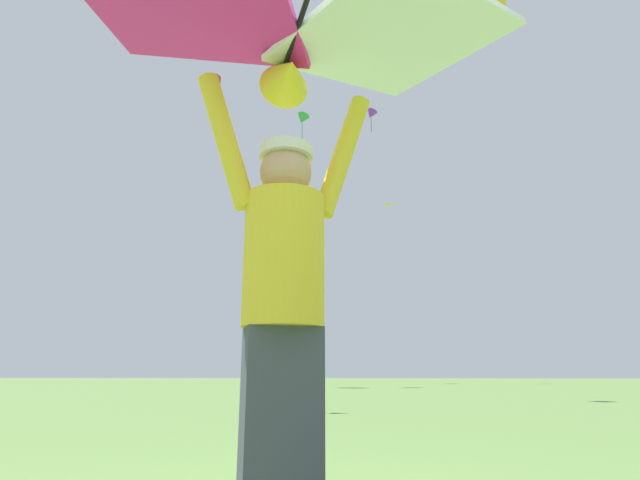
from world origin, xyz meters
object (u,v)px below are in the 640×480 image
Objects in this scene: distant_kite_yellow_far_center at (388,204)px; distant_kite_red_mid_left at (232,38)px; distant_kite_red_low_left at (213,84)px; distant_kite_yellow_overhead_distant at (501,3)px; marker_flag at (289,307)px; kite_flyer_person at (283,298)px; held_stunt_kite at (293,31)px; distant_kite_green_mid_right at (302,119)px; distant_kite_purple_low_right at (371,114)px.

distant_kite_yellow_far_center is 0.27× the size of distant_kite_red_mid_left.
distant_kite_red_mid_left is (-10.41, -10.15, 7.98)m from distant_kite_yellow_far_center.
distant_kite_red_low_left is 16.29m from distant_kite_yellow_overhead_distant.
marker_flag is (-4.07, -27.55, -11.70)m from distant_kite_yellow_far_center.
distant_kite_yellow_far_center is (3.21, 34.27, 12.55)m from kite_flyer_person.
held_stunt_kite is 36.32m from distant_kite_yellow_far_center.
kite_flyer_person is 1.39× the size of distant_kite_red_low_left.
distant_kite_red_mid_left reaches higher than held_stunt_kite.
distant_kite_red_low_left is at bearing 108.95° from kite_flyer_person.
kite_flyer_person is 29.18m from distant_kite_red_low_left.
marker_flag is at bearing -66.61° from distant_kite_red_low_left.
held_stunt_kite is at bearing -83.86° from distant_kite_green_mid_right.
distant_kite_yellow_overhead_distant is at bearing -55.69° from distant_kite_green_mid_right.
kite_flyer_person is 36.64m from distant_kite_yellow_far_center.
distant_kite_green_mid_right is at bearing 65.68° from distant_kite_red_mid_left.
marker_flag is at bearing -96.38° from distant_kite_purple_low_right.
distant_kite_red_mid_left reaches higher than kite_flyer_person.
marker_flag is at bearing 97.50° from held_stunt_kite.
distant_kite_red_mid_left is (-14.44, 7.39, 4.69)m from distant_kite_yellow_overhead_distant.
distant_kite_yellow_far_center is at bearing 44.27° from distant_kite_red_mid_left.
distant_kite_green_mid_right is 2.97× the size of distant_kite_yellow_overhead_distant.
distant_kite_yellow_overhead_distant is at bearing 66.82° from held_stunt_kite.
distant_kite_green_mid_right reaches higher than distant_kite_yellow_far_center.
distant_kite_purple_low_right is 5.48m from distant_kite_green_mid_right.
distant_kite_yellow_far_center is at bearing 102.91° from distant_kite_yellow_overhead_distant.
distant_kite_red_low_left is 16.34m from distant_kite_yellow_far_center.
marker_flag is at bearing -84.22° from distant_kite_green_mid_right.
distant_kite_purple_low_right reaches higher than kite_flyer_person.
distant_kite_red_low_left is 0.67× the size of marker_flag.
distant_kite_yellow_overhead_distant is (10.70, -15.67, -3.40)m from distant_kite_green_mid_right.
distant_kite_purple_low_right is at bearing 108.39° from distant_kite_yellow_overhead_distant.
distant_kite_purple_low_right reaches higher than marker_flag.
distant_kite_yellow_overhead_distant is at bearing 66.60° from kite_flyer_person.
distant_kite_red_mid_left reaches higher than distant_kite_green_mid_right.
held_stunt_kite is 23.42m from distant_kite_yellow_overhead_distant.
held_stunt_kite is 37.31m from distant_kite_green_mid_right.
distant_kite_red_low_left reaches higher than distant_kite_yellow_far_center.
kite_flyer_person is 3.48× the size of distant_kite_yellow_far_center.
distant_kite_red_low_left is at bearing 108.95° from held_stunt_kite.
distant_kite_red_mid_left reaches higher than distant_kite_yellow_overhead_distant.
held_stunt_kite is at bearing -82.50° from marker_flag.
distant_kite_red_low_left is 4.41m from distant_kite_red_mid_left.
kite_flyer_person is 37.87m from distant_kite_purple_low_right.
distant_kite_red_low_left is 0.61× the size of distant_kite_green_mid_right.
held_stunt_kite is 6.88m from marker_flag.
distant_kite_green_mid_right is at bearing 96.10° from kite_flyer_person.
distant_kite_purple_low_right is 0.90× the size of distant_kite_green_mid_right.
distant_kite_red_mid_left is (-7.24, 24.21, 19.31)m from held_stunt_kite.
distant_kite_green_mid_right is (-3.46, 32.39, 19.24)m from kite_flyer_person.
distant_kite_purple_low_right is (2.01, 32.42, 19.47)m from kite_flyer_person.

